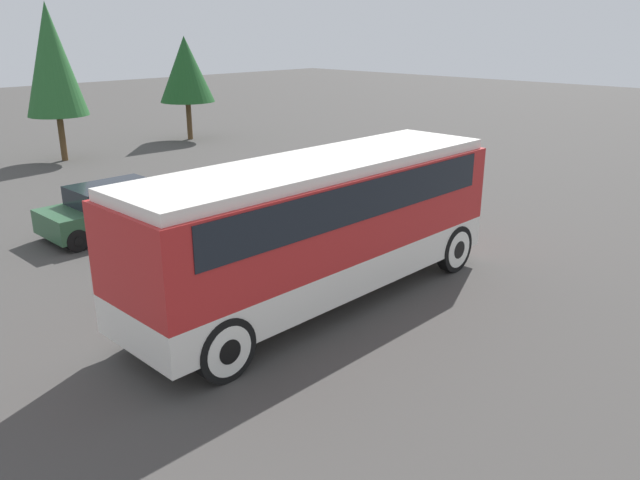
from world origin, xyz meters
The scene contains 6 objects.
ground_plane centered at (0.00, 0.00, 0.00)m, with size 120.00×120.00×0.00m, color #423F3D.
tour_bus centered at (0.10, 0.00, 1.96)m, with size 9.33×2.56×3.25m.
parked_car_near centered at (3.73, 6.53, 0.72)m, with size 4.12×1.92×1.44m.
parked_car_mid centered at (-0.50, 7.96, 0.73)m, with size 4.59×1.97×1.47m.
tree_center centered at (10.44, 20.16, 3.73)m, with size 2.91×2.91×5.45m.
tree_right centered at (3.01, 19.48, 4.50)m, with size 2.66×2.66×6.95m.
Camera 1 is at (-9.24, -8.99, 5.87)m, focal length 35.00 mm.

